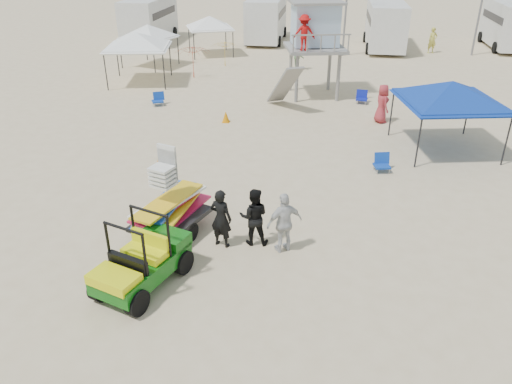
# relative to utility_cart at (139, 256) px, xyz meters

# --- Properties ---
(ground) EXTENTS (140.00, 140.00, 0.00)m
(ground) POSITION_rel_utility_cart_xyz_m (1.85, -0.19, -0.86)
(ground) COLOR beige
(ground) RESTS_ON ground
(utility_cart) EXTENTS (1.94, 2.68, 1.84)m
(utility_cart) POSITION_rel_utility_cart_xyz_m (0.00, 0.00, 0.00)
(utility_cart) COLOR #0E5A0F
(utility_cart) RESTS_ON ground
(surf_trailer) EXTENTS (2.06, 2.81, 2.35)m
(surf_trailer) POSITION_rel_utility_cart_xyz_m (0.00, 2.33, 0.10)
(surf_trailer) COLOR black
(surf_trailer) RESTS_ON ground
(man_left) EXTENTS (0.70, 0.55, 1.69)m
(man_left) POSITION_rel_utility_cart_xyz_m (1.52, 2.03, -0.01)
(man_left) COLOR black
(man_left) RESTS_ON ground
(man_mid) EXTENTS (0.85, 0.70, 1.64)m
(man_mid) POSITION_rel_utility_cart_xyz_m (2.37, 2.28, -0.03)
(man_mid) COLOR black
(man_mid) RESTS_ON ground
(man_right) EXTENTS (1.07, 0.88, 1.71)m
(man_right) POSITION_rel_utility_cart_xyz_m (3.22, 2.03, -0.00)
(man_right) COLOR silver
(man_right) RESTS_ON ground
(lifeguard_tower) EXTENTS (3.45, 3.45, 4.58)m
(lifeguard_tower) POSITION_rel_utility_cart_xyz_m (3.18, 16.85, 2.56)
(lifeguard_tower) COLOR gray
(lifeguard_tower) RESTS_ON ground
(canopy_blue) EXTENTS (4.04, 4.04, 3.13)m
(canopy_blue) POSITION_rel_utility_cart_xyz_m (8.67, 10.06, 1.73)
(canopy_blue) COLOR black
(canopy_blue) RESTS_ON ground
(canopy_white_a) EXTENTS (3.84, 3.84, 3.19)m
(canopy_white_a) POSITION_rel_utility_cart_xyz_m (-6.60, 17.87, 1.78)
(canopy_white_a) COLOR black
(canopy_white_a) RESTS_ON ground
(canopy_white_b) EXTENTS (3.44, 3.44, 2.98)m
(canopy_white_b) POSITION_rel_utility_cart_xyz_m (-7.39, 21.82, 1.58)
(canopy_white_b) COLOR black
(canopy_white_b) RESTS_ON ground
(canopy_white_c) EXTENTS (3.70, 3.70, 3.01)m
(canopy_white_c) POSITION_rel_utility_cart_xyz_m (-4.34, 25.76, 1.61)
(canopy_white_c) COLOR black
(canopy_white_c) RESTS_ON ground
(umbrella_a) EXTENTS (2.28, 2.31, 1.85)m
(umbrella_a) POSITION_rel_utility_cart_xyz_m (-3.88, 19.33, 0.07)
(umbrella_a) COLOR red
(umbrella_a) RESTS_ON ground
(umbrella_b) EXTENTS (1.88, 1.91, 1.56)m
(umbrella_b) POSITION_rel_utility_cart_xyz_m (-2.64, 22.47, -0.08)
(umbrella_b) COLOR gold
(umbrella_b) RESTS_ON ground
(cone_near) EXTENTS (0.34, 0.34, 0.50)m
(cone_near) POSITION_rel_utility_cart_xyz_m (-1.69, 6.26, -0.61)
(cone_near) COLOR orange
(cone_near) RESTS_ON ground
(cone_far) EXTENTS (0.34, 0.34, 0.50)m
(cone_far) POSITION_rel_utility_cart_xyz_m (-0.41, 11.92, -0.61)
(cone_far) COLOR orange
(cone_far) RESTS_ON ground
(beach_chair_a) EXTENTS (0.71, 0.79, 0.64)m
(beach_chair_a) POSITION_rel_utility_cart_xyz_m (-4.25, 13.93, -0.54)
(beach_chair_a) COLOR #0F3AA4
(beach_chair_a) RESTS_ON ground
(beach_chair_b) EXTENTS (0.64, 0.69, 0.64)m
(beach_chair_b) POSITION_rel_utility_cart_xyz_m (6.18, 7.66, -0.54)
(beach_chair_b) COLOR #0F3AA3
(beach_chair_b) RESTS_ON ground
(beach_chair_c) EXTENTS (0.61, 0.66, 0.64)m
(beach_chair_c) POSITION_rel_utility_cart_xyz_m (5.77, 15.79, -0.54)
(beach_chair_c) COLOR #0D1995
(beach_chair_c) RESTS_ON ground
(rv_far_left) EXTENTS (2.64, 6.80, 3.25)m
(rv_far_left) POSITION_rel_utility_cart_xyz_m (-10.15, 29.81, 0.94)
(rv_far_left) COLOR silver
(rv_far_left) RESTS_ON ground
(rv_mid_left) EXTENTS (2.65, 6.50, 3.25)m
(rv_mid_left) POSITION_rel_utility_cart_xyz_m (-1.15, 31.31, 0.94)
(rv_mid_left) COLOR silver
(rv_mid_left) RESTS_ON ground
(rv_mid_right) EXTENTS (2.64, 7.00, 3.25)m
(rv_mid_right) POSITION_rel_utility_cart_xyz_m (7.85, 29.81, 0.94)
(rv_mid_right) COLOR silver
(rv_mid_right) RESTS_ON ground
(rv_far_right) EXTENTS (2.64, 6.60, 3.25)m
(rv_far_right) POSITION_rel_utility_cart_xyz_m (16.85, 31.31, 0.94)
(rv_far_right) COLOR silver
(rv_far_right) RESTS_ON ground
(distant_beachgoers) EXTENTS (9.75, 16.46, 1.78)m
(distant_beachgoers) POSITION_rel_utility_cart_xyz_m (5.84, 20.25, -0.00)
(distant_beachgoers) COLOR #A32E36
(distant_beachgoers) RESTS_ON ground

